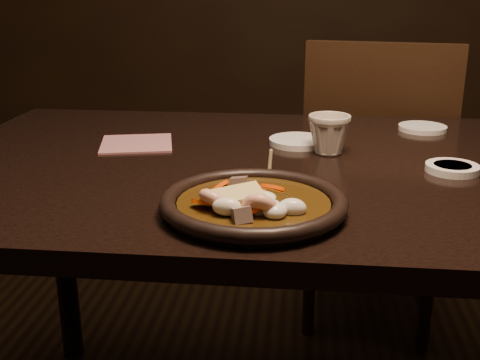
# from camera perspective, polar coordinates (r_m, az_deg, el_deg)

# --- Properties ---
(table) EXTENTS (1.60, 0.90, 0.75)m
(table) POSITION_cam_1_polar(r_m,az_deg,el_deg) (1.23, 7.63, -1.81)
(table) COLOR black
(table) RESTS_ON floor
(chair) EXTENTS (0.51, 0.51, 0.94)m
(chair) POSITION_cam_1_polar(r_m,az_deg,el_deg) (1.90, 12.80, 0.04)
(chair) COLOR black
(chair) RESTS_ON floor
(plate) EXTENTS (0.29, 0.29, 0.03)m
(plate) POSITION_cam_1_polar(r_m,az_deg,el_deg) (0.93, 1.29, -2.29)
(plate) COLOR black
(plate) RESTS_ON table
(stirfry) EXTENTS (0.18, 0.19, 0.06)m
(stirfry) POSITION_cam_1_polar(r_m,az_deg,el_deg) (0.92, 1.08, -2.23)
(stirfry) COLOR #321F09
(stirfry) RESTS_ON plate
(soy_dish) EXTENTS (0.10, 0.10, 0.01)m
(soy_dish) POSITION_cam_1_polar(r_m,az_deg,el_deg) (1.21, 19.49, 1.06)
(soy_dish) COLOR white
(soy_dish) RESTS_ON table
(saucer_left) EXTENTS (0.13, 0.13, 0.01)m
(saucer_left) POSITION_cam_1_polar(r_m,az_deg,el_deg) (1.34, 5.53, 3.67)
(saucer_left) COLOR white
(saucer_left) RESTS_ON table
(saucer_right) EXTENTS (0.11, 0.11, 0.01)m
(saucer_right) POSITION_cam_1_polar(r_m,az_deg,el_deg) (1.53, 16.92, 4.75)
(saucer_right) COLOR white
(saucer_right) RESTS_ON table
(tea_cup) EXTENTS (0.09, 0.09, 0.09)m
(tea_cup) POSITION_cam_1_polar(r_m,az_deg,el_deg) (1.26, 8.44, 4.43)
(tea_cup) COLOR beige
(tea_cup) RESTS_ON table
(chopsticks) EXTENTS (0.02, 0.25, 0.01)m
(chopsticks) POSITION_cam_1_polar(r_m,az_deg,el_deg) (1.15, 2.81, 1.12)
(chopsticks) COLOR tan
(chopsticks) RESTS_ON table
(napkin) EXTENTS (0.18, 0.18, 0.00)m
(napkin) POSITION_cam_1_polar(r_m,az_deg,el_deg) (1.35, -9.78, 3.43)
(napkin) COLOR #9C6067
(napkin) RESTS_ON table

